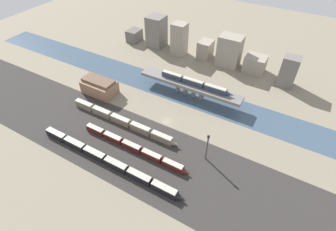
# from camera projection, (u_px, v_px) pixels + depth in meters

# --- Properties ---
(ground_plane) EXTENTS (400.00, 400.00, 0.00)m
(ground_plane) POSITION_uv_depth(u_px,v_px,m) (167.00, 122.00, 138.67)
(ground_plane) COLOR gray
(railbed_yard) EXTENTS (280.00, 42.00, 0.01)m
(railbed_yard) POSITION_uv_depth(u_px,v_px,m) (141.00, 152.00, 123.19)
(railbed_yard) COLOR #33302D
(railbed_yard) RESTS_ON ground
(river_water) EXTENTS (320.00, 20.70, 0.01)m
(river_water) POSITION_uv_depth(u_px,v_px,m) (189.00, 95.00, 156.02)
(river_water) COLOR #3D5166
(river_water) RESTS_ON ground
(bridge) EXTENTS (62.48, 8.37, 7.97)m
(bridge) POSITION_uv_depth(u_px,v_px,m) (190.00, 86.00, 151.70)
(bridge) COLOR slate
(bridge) RESTS_ON ground
(train_on_bridge) EXTENTS (44.55, 2.63, 3.43)m
(train_on_bridge) POSITION_uv_depth(u_px,v_px,m) (195.00, 83.00, 148.35)
(train_on_bridge) COLOR #2D384C
(train_on_bridge) RESTS_ON bridge
(train_yard_near) EXTENTS (77.43, 3.06, 3.62)m
(train_yard_near) POSITION_uv_depth(u_px,v_px,m) (108.00, 161.00, 117.03)
(train_yard_near) COLOR black
(train_yard_near) RESTS_ON ground
(train_yard_mid) EXTENTS (58.17, 2.73, 3.42)m
(train_yard_mid) POSITION_uv_depth(u_px,v_px,m) (134.00, 148.00, 122.94)
(train_yard_mid) COLOR #5B1E19
(train_yard_mid) RESTS_ON ground
(train_yard_far) EXTENTS (65.67, 2.95, 3.97)m
(train_yard_far) POSITION_uv_depth(u_px,v_px,m) (123.00, 121.00, 136.03)
(train_yard_far) COLOR gray
(train_yard_far) RESTS_ON ground
(warehouse_building) EXTENTS (19.60, 12.27, 9.28)m
(warehouse_building) POSITION_uv_depth(u_px,v_px,m) (99.00, 86.00, 154.88)
(warehouse_building) COLOR #937056
(warehouse_building) RESTS_ON ground
(signal_tower) EXTENTS (1.00, 0.72, 15.10)m
(signal_tower) POSITION_uv_depth(u_px,v_px,m) (207.00, 147.00, 115.09)
(signal_tower) COLOR #4C4C51
(signal_tower) RESTS_ON ground
(city_block_far_left) EXTENTS (9.07, 11.27, 9.17)m
(city_block_far_left) POSITION_uv_depth(u_px,v_px,m) (134.00, 36.00, 205.31)
(city_block_far_left) COLOR #605B56
(city_block_far_left) RESTS_ON ground
(city_block_left) EXTENTS (12.26, 12.47, 22.92)m
(city_block_left) POSITION_uv_depth(u_px,v_px,m) (157.00, 32.00, 194.85)
(city_block_left) COLOR slate
(city_block_left) RESTS_ON ground
(city_block_center) EXTENTS (9.73, 9.38, 22.95)m
(city_block_center) POSITION_uv_depth(u_px,v_px,m) (179.00, 39.00, 185.35)
(city_block_center) COLOR gray
(city_block_center) RESTS_ON ground
(city_block_right) EXTENTS (8.87, 11.20, 12.17)m
(city_block_right) POSITION_uv_depth(u_px,v_px,m) (205.00, 49.00, 185.37)
(city_block_right) COLOR gray
(city_block_right) RESTS_ON ground
(city_block_far_right) EXTENTS (14.95, 11.20, 21.04)m
(city_block_far_right) POSITION_uv_depth(u_px,v_px,m) (229.00, 51.00, 174.33)
(city_block_far_right) COLOR gray
(city_block_far_right) RESTS_ON ground
(city_block_tall) EXTENTS (13.30, 11.61, 10.83)m
(city_block_tall) POSITION_uv_depth(u_px,v_px,m) (255.00, 64.00, 171.84)
(city_block_tall) COLOR gray
(city_block_tall) RESTS_ON ground
(city_block_low) EXTENTS (9.59, 8.80, 19.21)m
(city_block_low) POSITION_uv_depth(u_px,v_px,m) (289.00, 71.00, 157.49)
(city_block_low) COLOR slate
(city_block_low) RESTS_ON ground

